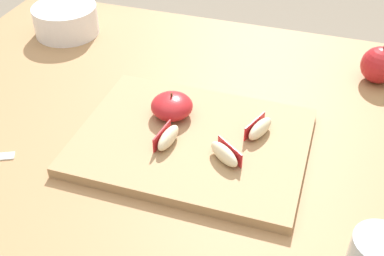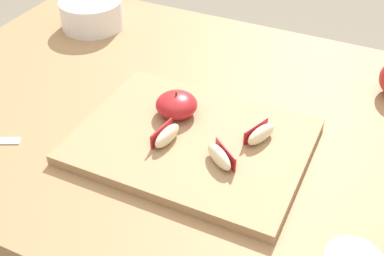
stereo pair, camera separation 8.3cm
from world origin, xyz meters
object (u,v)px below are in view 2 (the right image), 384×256
object	(u,v)px
apple_wedge_back	(261,134)
apple_wedge_front	(220,156)
apple_half_skin_up	(177,105)
cutting_board	(192,141)
apple_wedge_middle	(167,136)
ceramic_fruit_bowl	(92,13)

from	to	relation	value
apple_wedge_back	apple_wedge_front	bearing A→B (deg)	-116.01
apple_half_skin_up	cutting_board	bearing A→B (deg)	-41.91
cutting_board	apple_half_skin_up	xyz separation A→B (m)	(-0.05, 0.05, 0.03)
cutting_board	apple_wedge_back	size ratio (longest dim) A/B	5.79
cutting_board	apple_wedge_back	xyz separation A→B (m)	(0.11, 0.04, 0.02)
cutting_board	apple_wedge_front	size ratio (longest dim) A/B	6.11
apple_wedge_middle	ceramic_fruit_bowl	bearing A→B (deg)	138.59
apple_wedge_front	ceramic_fruit_bowl	world-z (taller)	ceramic_fruit_bowl
apple_wedge_back	apple_wedge_front	distance (m)	0.09
apple_wedge_back	ceramic_fruit_bowl	bearing A→B (deg)	153.15
apple_wedge_middle	apple_wedge_back	size ratio (longest dim) A/B	0.98
apple_wedge_back	ceramic_fruit_bowl	size ratio (longest dim) A/B	0.45
cutting_board	apple_wedge_middle	xyz separation A→B (m)	(-0.03, -0.03, 0.02)
apple_wedge_front	cutting_board	bearing A→B (deg)	149.33
apple_wedge_back	apple_wedge_middle	bearing A→B (deg)	-153.06
apple_half_skin_up	apple_wedge_back	bearing A→B (deg)	-2.33
apple_wedge_middle	ceramic_fruit_bowl	size ratio (longest dim) A/B	0.44
apple_half_skin_up	apple_wedge_back	distance (m)	0.16
apple_wedge_back	cutting_board	bearing A→B (deg)	-159.01
apple_half_skin_up	ceramic_fruit_bowl	world-z (taller)	ceramic_fruit_bowl
apple_wedge_back	apple_wedge_front	world-z (taller)	same
cutting_board	ceramic_fruit_bowl	bearing A→B (deg)	143.54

